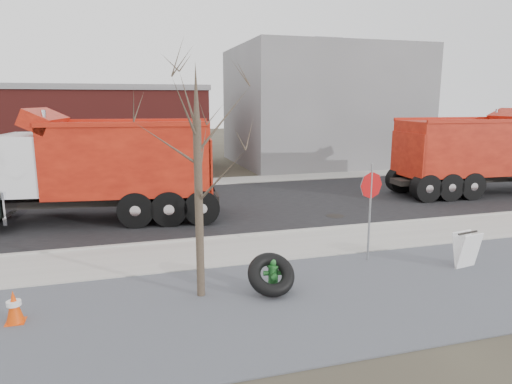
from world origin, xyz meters
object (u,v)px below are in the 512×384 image
object	(u,v)px
sandwich_board	(466,250)
dump_truck_red_a	(486,152)
dump_truck_red_b	(94,166)
fire_hydrant	(273,275)
truck_tire	(271,274)
stop_sign	(371,196)

from	to	relation	value
sandwich_board	dump_truck_red_a	xyz separation A→B (m)	(7.94, 8.10, 1.50)
dump_truck_red_b	fire_hydrant	bearing A→B (deg)	126.42
sandwich_board	dump_truck_red_b	world-z (taller)	dump_truck_red_b
fire_hydrant	dump_truck_red_a	world-z (taller)	dump_truck_red_a
truck_tire	dump_truck_red_b	world-z (taller)	dump_truck_red_b
sandwich_board	dump_truck_red_b	distance (m)	12.61
fire_hydrant	dump_truck_red_b	world-z (taller)	dump_truck_red_b
sandwich_board	dump_truck_red_b	xyz separation A→B (m)	(-9.66, 7.95, 1.56)
stop_sign	dump_truck_red_b	size ratio (longest dim) A/B	0.28
fire_hydrant	stop_sign	size ratio (longest dim) A/B	0.31
fire_hydrant	stop_sign	bearing A→B (deg)	29.05
fire_hydrant	truck_tire	size ratio (longest dim) A/B	0.75
dump_truck_red_b	stop_sign	bearing A→B (deg)	145.73
truck_tire	dump_truck_red_b	xyz separation A→B (m)	(-4.15, 8.09, 1.59)
truck_tire	dump_truck_red_b	size ratio (longest dim) A/B	0.11
sandwich_board	stop_sign	bearing A→B (deg)	141.04
dump_truck_red_a	sandwich_board	bearing A→B (deg)	-131.14
fire_hydrant	sandwich_board	world-z (taller)	sandwich_board
dump_truck_red_a	dump_truck_red_b	xyz separation A→B (m)	(-17.59, -0.15, 0.05)
fire_hydrant	dump_truck_red_b	bearing A→B (deg)	127.69
stop_sign	dump_truck_red_a	distance (m)	12.27
fire_hydrant	stop_sign	distance (m)	3.67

